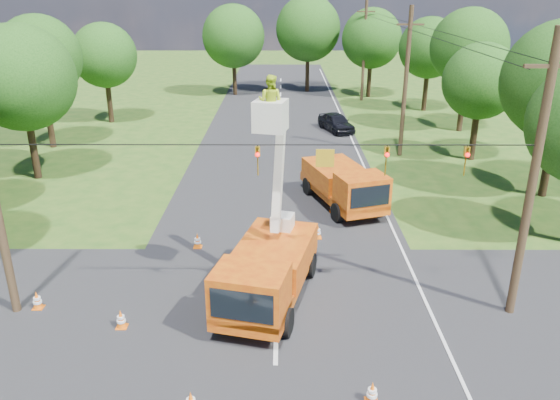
{
  "coord_description": "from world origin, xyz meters",
  "views": [
    {
      "loc": [
        0.2,
        -15.07,
        11.06
      ],
      "look_at": [
        0.11,
        6.55,
        2.6
      ],
      "focal_mm": 35.0,
      "sensor_mm": 36.0,
      "label": 1
    }
  ],
  "objects_px": {
    "traffic_cone_4": "(121,319)",
    "tree_left_e": "(40,57)",
    "tree_right_d": "(469,47)",
    "second_truck": "(344,185)",
    "traffic_cone_8": "(197,241)",
    "tree_far_b": "(308,29)",
    "ground_worker": "(238,291)",
    "traffic_cone_5": "(37,300)",
    "pole_right_far": "(364,50)",
    "tree_left_f": "(104,56)",
    "traffic_cone_2": "(318,232)",
    "tree_far_c": "(372,38)",
    "tree_left_d": "(21,78)",
    "tree_far_a": "(233,36)",
    "pole_right_near": "(533,180)",
    "tree_right_e": "(429,48)",
    "traffic_cone_3": "(333,206)",
    "distant_car": "(336,122)",
    "traffic_cone_7": "(339,173)",
    "traffic_cone_1": "(372,393)",
    "pole_right_mid": "(406,82)",
    "bucket_truck": "(268,260)"
  },
  "relations": [
    {
      "from": "pole_right_near",
      "to": "tree_right_d",
      "type": "bearing_deg",
      "value": 76.87
    },
    {
      "from": "traffic_cone_7",
      "to": "tree_far_c",
      "type": "bearing_deg",
      "value": 77.96
    },
    {
      "from": "pole_right_far",
      "to": "tree_right_e",
      "type": "bearing_deg",
      "value": -43.33
    },
    {
      "from": "traffic_cone_4",
      "to": "tree_left_e",
      "type": "relative_size",
      "value": 0.08
    },
    {
      "from": "traffic_cone_2",
      "to": "tree_far_b",
      "type": "relative_size",
      "value": 0.07
    },
    {
      "from": "traffic_cone_3",
      "to": "tree_left_e",
      "type": "xyz_separation_m",
      "value": [
        -19.68,
        12.57,
        6.13
      ]
    },
    {
      "from": "traffic_cone_8",
      "to": "traffic_cone_3",
      "type": "bearing_deg",
      "value": 32.93
    },
    {
      "from": "ground_worker",
      "to": "tree_left_e",
      "type": "relative_size",
      "value": 0.2
    },
    {
      "from": "traffic_cone_8",
      "to": "tree_far_b",
      "type": "height_order",
      "value": "tree_far_b"
    },
    {
      "from": "traffic_cone_2",
      "to": "tree_left_e",
      "type": "bearing_deg",
      "value": 139.79
    },
    {
      "from": "traffic_cone_3",
      "to": "tree_left_e",
      "type": "relative_size",
      "value": 0.08
    },
    {
      "from": "traffic_cone_8",
      "to": "pole_right_far",
      "type": "relative_size",
      "value": 0.07
    },
    {
      "from": "traffic_cone_1",
      "to": "tree_far_a",
      "type": "distance_m",
      "value": 48.66
    },
    {
      "from": "bucket_truck",
      "to": "traffic_cone_4",
      "type": "xyz_separation_m",
      "value": [
        -5.04,
        -1.74,
        -1.4
      ]
    },
    {
      "from": "ground_worker",
      "to": "tree_far_c",
      "type": "bearing_deg",
      "value": 52.61
    },
    {
      "from": "traffic_cone_4",
      "to": "pole_right_near",
      "type": "distance_m",
      "value": 14.69
    },
    {
      "from": "traffic_cone_7",
      "to": "tree_left_f",
      "type": "distance_m",
      "value": 24.47
    },
    {
      "from": "traffic_cone_8",
      "to": "tree_far_b",
      "type": "distance_m",
      "value": 40.85
    },
    {
      "from": "tree_right_d",
      "to": "tree_right_e",
      "type": "relative_size",
      "value": 1.12
    },
    {
      "from": "pole_right_mid",
      "to": "traffic_cone_8",
      "type": "bearing_deg",
      "value": -129.37
    },
    {
      "from": "traffic_cone_2",
      "to": "traffic_cone_8",
      "type": "relative_size",
      "value": 1.0
    },
    {
      "from": "ground_worker",
      "to": "tree_left_f",
      "type": "xyz_separation_m",
      "value": [
        -13.41,
        30.12,
        4.75
      ]
    },
    {
      "from": "distant_car",
      "to": "traffic_cone_7",
      "type": "relative_size",
      "value": 6.15
    },
    {
      "from": "traffic_cone_4",
      "to": "pole_right_mid",
      "type": "bearing_deg",
      "value": 56.63
    },
    {
      "from": "tree_right_d",
      "to": "second_truck",
      "type": "bearing_deg",
      "value": -123.99
    },
    {
      "from": "traffic_cone_2",
      "to": "tree_right_e",
      "type": "bearing_deg",
      "value": 67.48
    },
    {
      "from": "tree_far_a",
      "to": "tree_far_b",
      "type": "height_order",
      "value": "tree_far_b"
    },
    {
      "from": "bucket_truck",
      "to": "pole_right_far",
      "type": "xyz_separation_m",
      "value": [
        8.82,
        39.31,
        3.35
      ]
    },
    {
      "from": "traffic_cone_3",
      "to": "pole_right_mid",
      "type": "xyz_separation_m",
      "value": [
        5.62,
        10.57,
        4.75
      ]
    },
    {
      "from": "traffic_cone_3",
      "to": "tree_right_d",
      "type": "xyz_separation_m",
      "value": [
        11.92,
        17.57,
        6.32
      ]
    },
    {
      "from": "bucket_truck",
      "to": "pole_right_far",
      "type": "relative_size",
      "value": 0.84
    },
    {
      "from": "traffic_cone_4",
      "to": "traffic_cone_8",
      "type": "relative_size",
      "value": 1.0
    },
    {
      "from": "tree_right_d",
      "to": "pole_right_near",
      "type": "bearing_deg",
      "value": -103.13
    },
    {
      "from": "distant_car",
      "to": "traffic_cone_7",
      "type": "xyz_separation_m",
      "value": [
        -0.89,
        -11.9,
        -0.39
      ]
    },
    {
      "from": "tree_left_d",
      "to": "tree_far_a",
      "type": "bearing_deg",
      "value": 70.35
    },
    {
      "from": "traffic_cone_1",
      "to": "tree_right_e",
      "type": "distance_m",
      "value": 41.55
    },
    {
      "from": "traffic_cone_4",
      "to": "tree_far_c",
      "type": "relative_size",
      "value": 0.08
    },
    {
      "from": "traffic_cone_2",
      "to": "tree_far_c",
      "type": "height_order",
      "value": "tree_far_c"
    },
    {
      "from": "ground_worker",
      "to": "traffic_cone_8",
      "type": "relative_size",
      "value": 2.64
    },
    {
      "from": "traffic_cone_3",
      "to": "pole_right_far",
      "type": "relative_size",
      "value": 0.07
    },
    {
      "from": "traffic_cone_7",
      "to": "tree_far_b",
      "type": "distance_m",
      "value": 30.76
    },
    {
      "from": "ground_worker",
      "to": "pole_right_near",
      "type": "height_order",
      "value": "pole_right_near"
    },
    {
      "from": "tree_left_e",
      "to": "tree_left_f",
      "type": "bearing_deg",
      "value": 75.96
    },
    {
      "from": "bucket_truck",
      "to": "tree_left_f",
      "type": "bearing_deg",
      "value": 130.1
    },
    {
      "from": "traffic_cone_1",
      "to": "pole_right_mid",
      "type": "bearing_deg",
      "value": 76.9
    },
    {
      "from": "traffic_cone_4",
      "to": "traffic_cone_5",
      "type": "height_order",
      "value": "same"
    },
    {
      "from": "traffic_cone_1",
      "to": "tree_far_b",
      "type": "relative_size",
      "value": 0.07
    },
    {
      "from": "tree_far_a",
      "to": "tree_right_d",
      "type": "bearing_deg",
      "value": -38.94
    },
    {
      "from": "traffic_cone_2",
      "to": "traffic_cone_4",
      "type": "height_order",
      "value": "same"
    },
    {
      "from": "ground_worker",
      "to": "traffic_cone_5",
      "type": "relative_size",
      "value": 2.64
    }
  ]
}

